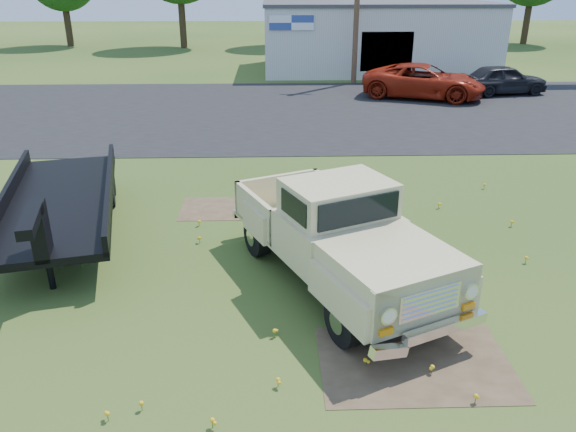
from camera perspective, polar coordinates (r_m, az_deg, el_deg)
The scene contains 9 objects.
ground at distance 11.62m, azimuth 2.01°, elevation -5.74°, with size 140.00×140.00×0.00m, color #2B4717.
asphalt_lot at distance 25.77m, azimuth -0.14°, elevation 10.63°, with size 90.00×14.00×0.02m, color black.
dirt_patch_a at distance 9.36m, azimuth 12.74°, elevation -14.39°, with size 3.00×2.00×0.01m, color #4A3927.
dirt_patch_b at distance 14.81m, azimuth -6.60°, elevation 0.75°, with size 2.20×1.60×0.01m, color #4A3927.
commercial_building at distance 37.90m, azimuth 8.86°, elevation 17.64°, with size 14.20×8.20×4.15m.
vintage_pickup_truck at distance 10.81m, azimuth 5.00°, elevation -1.77°, with size 2.29×5.90×2.14m, color #CCBD89, non-canonical shape.
flatbed_trailer at distance 13.99m, azimuth -22.21°, elevation 1.95°, with size 2.34×7.01×1.91m, color black, non-canonical shape.
red_pickup at distance 29.24m, azimuth 13.63°, elevation 13.14°, with size 2.71×5.88×1.63m, color maroon.
dark_sedan at distance 31.42m, azimuth 21.03°, elevation 12.80°, with size 1.75×4.35×1.48m, color black.
Camera 1 is at (-0.72, -10.14, 5.62)m, focal length 35.00 mm.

